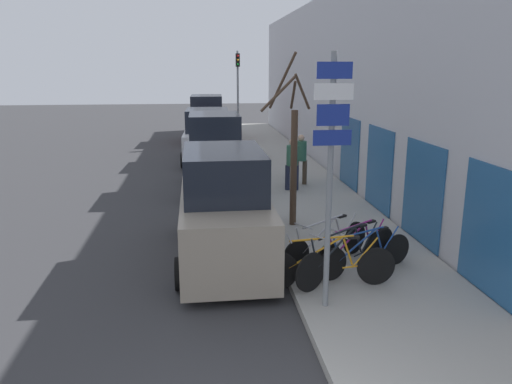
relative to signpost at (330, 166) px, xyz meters
The scene contains 17 objects.
ground_plane 8.12m from the signpost, 100.51° to the left, with size 80.00×80.00×0.00m, color #333335.
sidewalk_curb 10.74m from the signpost, 83.49° to the left, with size 3.20×32.00×0.15m.
building_facade 10.78m from the signpost, 74.14° to the left, with size 0.23×32.00×6.50m.
signpost is the anchor object (origin of this frame).
bicycle_0 2.02m from the signpost, 72.79° to the left, with size 2.42×0.44×0.95m.
bicycle_1 2.23m from the signpost, 59.02° to the left, with size 2.09×1.36×0.96m.
bicycle_2 2.54m from the signpost, 48.99° to the left, with size 2.01×0.86×0.84m.
bicycle_3 2.61m from the signpost, 56.63° to the left, with size 1.88×1.15×0.89m.
bicycle_4 2.61m from the signpost, 75.11° to the left, with size 1.98×1.33×0.93m.
parked_car_0 3.31m from the signpost, 119.59° to the left, with size 1.94×4.69×2.32m.
parked_car_1 8.81m from the signpost, 99.51° to the left, with size 1.95×4.16×2.47m.
parked_car_2 13.82m from the signpost, 96.46° to the left, with size 2.24×4.54×2.20m.
parked_car_3 19.67m from the signpost, 94.24° to the left, with size 2.11×4.71×2.43m.
pedestrian_near 8.65m from the signpost, 81.06° to the left, with size 0.43×0.36×1.63m.
pedestrian_far 7.90m from the signpost, 83.29° to the left, with size 0.42×0.36×1.61m.
street_tree 4.36m from the signpost, 86.65° to the left, with size 1.30×1.04×4.07m.
traffic_light 18.29m from the signpost, 89.65° to the left, with size 0.20×0.30×4.50m.
Camera 1 is at (-0.56, -3.58, 3.89)m, focal length 35.00 mm.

